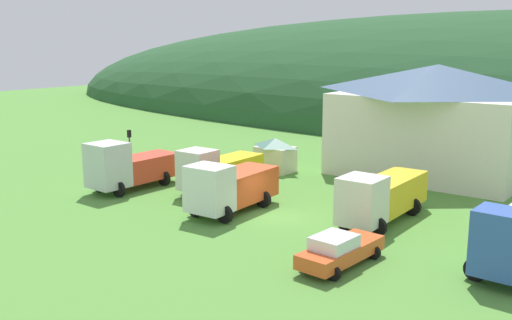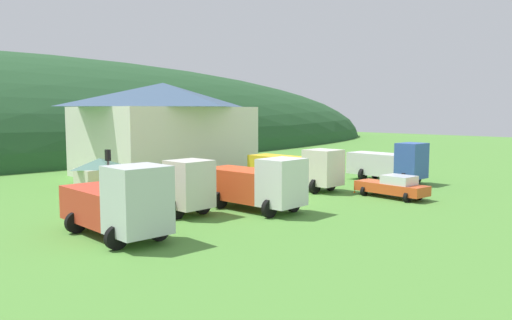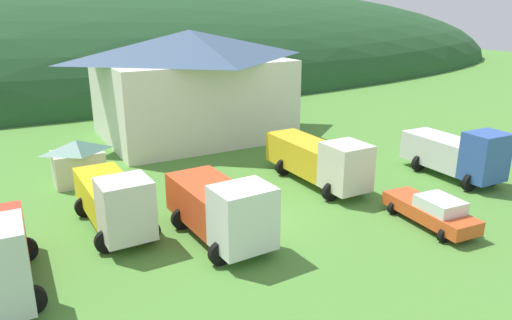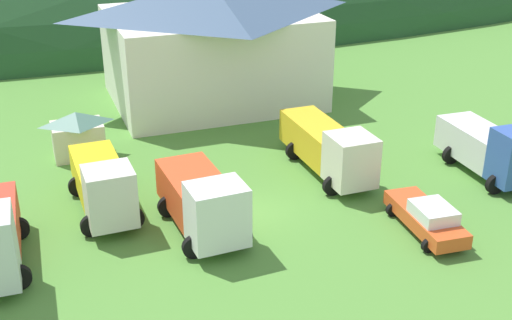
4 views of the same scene
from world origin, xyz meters
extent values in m
plane|color=#518C38|center=(0.00, 0.00, 0.00)|extent=(200.00, 200.00, 0.00)
cube|color=white|center=(3.43, 17.83, 3.29)|extent=(14.36, 11.55, 6.58)
pyramid|color=#3D5675|center=(3.43, 17.83, 7.73)|extent=(15.51, 12.48, 2.30)
cube|color=beige|center=(-7.27, 10.44, 1.05)|extent=(2.99, 2.22, 2.10)
pyramid|color=#4C7A6B|center=(-7.27, 10.44, 2.46)|extent=(3.23, 2.39, 0.73)
cube|color=silver|center=(-12.39, -2.77, 2.13)|extent=(2.59, 2.47, 3.16)
cube|color=black|center=(-12.39, -2.89, 2.82)|extent=(1.41, 1.96, 1.01)
cube|color=red|center=(-12.29, 0.76, 1.42)|extent=(2.65, 4.74, 1.74)
cylinder|color=black|center=(-11.28, -2.80, 0.55)|extent=(1.10, 0.30, 1.10)
cylinder|color=black|center=(-13.50, -2.74, 0.55)|extent=(1.10, 0.30, 1.10)
cylinder|color=black|center=(-11.16, 1.43, 0.55)|extent=(1.10, 0.30, 1.10)
cylinder|color=black|center=(-13.38, 1.49, 0.55)|extent=(1.10, 0.30, 1.10)
cube|color=silver|center=(-6.84, 0.53, 1.94)|extent=(2.32, 2.20, 2.79)
cube|color=black|center=(-6.83, 0.42, 2.56)|extent=(1.26, 1.75, 0.89)
cube|color=yellow|center=(-6.92, 4.25, 1.39)|extent=(2.39, 5.34, 1.67)
cylinder|color=black|center=(-5.85, 0.55, 0.55)|extent=(1.10, 0.30, 1.10)
cylinder|color=black|center=(-7.82, 0.51, 0.55)|extent=(1.10, 0.30, 1.10)
cylinder|color=black|center=(-5.95, 5.07, 0.55)|extent=(1.10, 0.30, 1.10)
cylinder|color=black|center=(-7.93, 5.02, 0.55)|extent=(1.10, 0.30, 1.10)
cube|color=white|center=(-2.64, -2.96, 1.97)|extent=(2.66, 2.20, 2.83)
cube|color=black|center=(-2.63, -3.07, 2.59)|extent=(1.45, 1.73, 0.91)
cube|color=#E04C23|center=(-2.79, 0.46, 1.52)|extent=(2.78, 4.89, 1.94)
cylinder|color=black|center=(-1.51, -2.91, 0.55)|extent=(1.10, 0.30, 1.10)
cylinder|color=black|center=(-3.77, -3.01, 0.55)|extent=(1.10, 0.30, 1.10)
cylinder|color=black|center=(-1.70, 1.23, 0.55)|extent=(1.10, 0.30, 1.10)
cylinder|color=black|center=(-3.96, 1.13, 0.55)|extent=(1.10, 0.30, 1.10)
cube|color=silver|center=(5.84, 0.39, 1.91)|extent=(2.31, 2.42, 2.71)
cube|color=black|center=(5.84, 0.27, 2.50)|extent=(1.24, 1.93, 0.87)
cube|color=gold|center=(5.81, 4.54, 1.52)|extent=(2.33, 5.90, 1.95)
cylinder|color=black|center=(6.83, 0.39, 0.55)|extent=(1.10, 0.30, 1.10)
cylinder|color=black|center=(4.84, 0.38, 0.55)|extent=(1.10, 0.30, 1.10)
cylinder|color=black|center=(6.80, 5.43, 0.55)|extent=(1.10, 0.30, 1.10)
cylinder|color=black|center=(4.81, 5.41, 0.55)|extent=(1.10, 0.30, 1.10)
cube|color=#3356AD|center=(14.16, -2.54, 2.03)|extent=(2.44, 2.00, 2.97)
cube|color=black|center=(14.16, -2.64, 2.69)|extent=(1.33, 1.58, 0.95)
cylinder|color=black|center=(13.13, -2.51, 0.55)|extent=(1.10, 0.30, 1.10)
cylinder|color=black|center=(13.27, 1.62, 0.55)|extent=(1.10, 0.30, 1.10)
cube|color=#DF5123|center=(7.32, -4.59, 0.69)|extent=(2.20, 5.36, 0.70)
cube|color=silver|center=(7.27, -5.21, 1.35)|extent=(1.82, 2.21, 0.62)
cylinder|color=black|center=(7.97, -6.42, 0.34)|extent=(0.68, 0.24, 0.68)
cylinder|color=black|center=(6.40, -6.31, 0.34)|extent=(0.68, 0.24, 0.68)
cylinder|color=black|center=(8.23, -2.87, 0.34)|extent=(0.68, 0.24, 0.68)
cylinder|color=black|center=(6.66, -2.75, 0.34)|extent=(0.68, 0.24, 0.68)
cylinder|color=#4C4C51|center=(-12.59, -0.53, 1.90)|extent=(0.12, 0.12, 3.79)
cube|color=black|center=(-12.59, -0.53, 4.07)|extent=(0.20, 0.24, 0.55)
sphere|color=green|center=(-12.59, -0.40, 4.07)|extent=(0.14, 0.14, 0.14)
cone|color=orange|center=(7.25, -1.54, 0.00)|extent=(0.36, 0.36, 0.47)
camera|label=1|loc=(20.23, -28.44, 10.75)|focal=40.92mm
camera|label=2|loc=(-24.62, -22.61, 6.23)|focal=35.01mm
camera|label=3|loc=(-11.44, -19.86, 10.79)|focal=33.56mm
camera|label=4|loc=(-9.96, -27.69, 16.20)|focal=46.07mm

